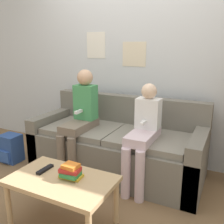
{
  "coord_description": "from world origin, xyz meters",
  "views": [
    {
      "loc": [
        1.14,
        -1.91,
        1.41
      ],
      "look_at": [
        0.0,
        0.38,
        0.74
      ],
      "focal_mm": 40.0,
      "sensor_mm": 36.0,
      "label": 1
    }
  ],
  "objects_px": {
    "coffee_table": "(62,184)",
    "person_right": "(143,132)",
    "couch": "(117,146)",
    "tv_remote": "(45,169)",
    "backpack": "(11,148)",
    "person_left": "(80,116)"
  },
  "relations": [
    {
      "from": "coffee_table",
      "to": "person_right",
      "type": "relative_size",
      "value": 0.78
    },
    {
      "from": "person_left",
      "to": "tv_remote",
      "type": "xyz_separation_m",
      "value": [
        0.18,
        -0.81,
        -0.23
      ]
    },
    {
      "from": "person_right",
      "to": "tv_remote",
      "type": "height_order",
      "value": "person_right"
    },
    {
      "from": "person_right",
      "to": "backpack",
      "type": "distance_m",
      "value": 1.74
    },
    {
      "from": "couch",
      "to": "tv_remote",
      "type": "relative_size",
      "value": 11.29
    },
    {
      "from": "backpack",
      "to": "tv_remote",
      "type": "bearing_deg",
      "value": -28.85
    },
    {
      "from": "person_right",
      "to": "backpack",
      "type": "height_order",
      "value": "person_right"
    },
    {
      "from": "coffee_table",
      "to": "tv_remote",
      "type": "xyz_separation_m",
      "value": [
        -0.2,
        0.04,
        0.06
      ]
    },
    {
      "from": "person_right",
      "to": "tv_remote",
      "type": "bearing_deg",
      "value": -125.62
    },
    {
      "from": "couch",
      "to": "person_right",
      "type": "distance_m",
      "value": 0.53
    },
    {
      "from": "person_left",
      "to": "tv_remote",
      "type": "bearing_deg",
      "value": -77.35
    },
    {
      "from": "person_right",
      "to": "tv_remote",
      "type": "relative_size",
      "value": 6.19
    },
    {
      "from": "backpack",
      "to": "couch",
      "type": "bearing_deg",
      "value": 16.62
    },
    {
      "from": "person_right",
      "to": "tv_remote",
      "type": "distance_m",
      "value": 0.99
    },
    {
      "from": "couch",
      "to": "coffee_table",
      "type": "relative_size",
      "value": 2.34
    },
    {
      "from": "coffee_table",
      "to": "person_right",
      "type": "bearing_deg",
      "value": 66.15
    },
    {
      "from": "person_left",
      "to": "backpack",
      "type": "distance_m",
      "value": 1.07
    },
    {
      "from": "coffee_table",
      "to": "backpack",
      "type": "xyz_separation_m",
      "value": [
        -1.31,
        0.65,
        -0.19
      ]
    },
    {
      "from": "tv_remote",
      "to": "person_left",
      "type": "bearing_deg",
      "value": 104.2
    },
    {
      "from": "person_left",
      "to": "tv_remote",
      "type": "height_order",
      "value": "person_left"
    },
    {
      "from": "coffee_table",
      "to": "backpack",
      "type": "height_order",
      "value": "coffee_table"
    },
    {
      "from": "person_right",
      "to": "backpack",
      "type": "bearing_deg",
      "value": -173.71
    }
  ]
}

